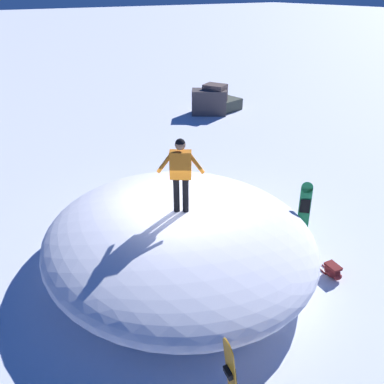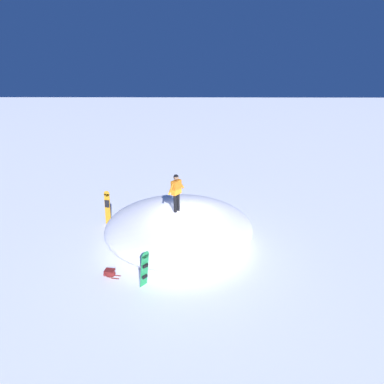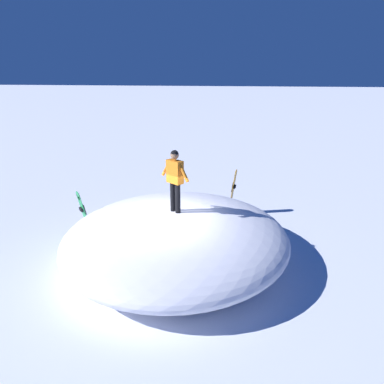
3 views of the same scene
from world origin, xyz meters
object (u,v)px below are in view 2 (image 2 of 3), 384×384
at_px(snowboard_primary_upright, 145,269).
at_px(snowboard_secondary_upright, 108,207).
at_px(backpack_near, 110,273).
at_px(snowboarder_standing, 176,190).

xyz_separation_m(snowboard_primary_upright, snowboard_secondary_upright, (2.73, -4.57, 0.08)).
relative_size(snowboard_primary_upright, backpack_near, 2.47).
bearing_deg(snowboarder_standing, backpack_near, 47.85).
height_order(snowboarder_standing, snowboard_primary_upright, snowboarder_standing).
bearing_deg(backpack_near, snowboarder_standing, -132.15).
bearing_deg(snowboard_secondary_upright, backpack_near, 107.48).
distance_m(snowboard_primary_upright, backpack_near, 1.69).
relative_size(snowboarder_standing, snowboard_secondary_upright, 0.98).
relative_size(snowboard_primary_upright, snowboard_secondary_upright, 0.92).
height_order(snowboarder_standing, backpack_near, snowboarder_standing).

